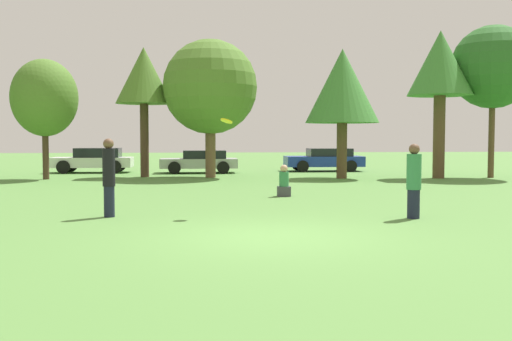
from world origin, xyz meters
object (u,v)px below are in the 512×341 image
Objects in this scene: person_thrower at (109,176)px; parked_car_blue at (325,159)px; person_catcher at (414,181)px; tree_4 at (342,87)px; parked_car_white at (94,160)px; bystander_sitting at (284,183)px; tree_5 at (440,66)px; parked_car_silver at (200,161)px; tree_2 at (144,77)px; frisbee at (226,121)px; tree_3 at (210,87)px; tree_6 at (493,67)px; tree_1 at (45,98)px.

parked_car_blue is (8.96, 17.47, -0.29)m from person_thrower.
person_catcher is 0.40× the size of parked_car_blue.
tree_4 is 13.35m from parked_car_white.
person_thrower is 1.84× the size of bystander_sitting.
parked_car_silver is at bearing 154.47° from tree_5.
tree_2 is at bearing 170.45° from tree_5.
tree_2 is 13.31m from tree_5.
frisbee is 0.05× the size of tree_3.
person_thrower is 2.97m from frisbee.
parked_car_silver is at bearing 159.38° from tree_6.
parked_car_silver is 6.78m from parked_car_blue.
parked_car_white is (-10.07, 18.34, -0.19)m from person_catcher.
person_thrower reaches higher than parked_car_blue.
person_thrower is 19.64m from tree_6.
tree_6 is (15.63, -2.08, 0.40)m from tree_2.
tree_4 is 4.43m from tree_5.
person_catcher is 0.29× the size of tree_4.
tree_2 is 0.87× the size of tree_6.
person_thrower is at bearing 0.00° from person_catcher.
tree_6 reaches higher than tree_2.
tree_1 is 8.32m from parked_car_silver.
tree_6 is (12.63, -1.47, 0.88)m from tree_3.
parked_car_blue is (6.71, 0.92, 0.03)m from parked_car_silver.
tree_1 is 1.27× the size of parked_car_white.
person_thrower is 0.46× the size of parked_car_silver.
parked_car_silver is at bearing 90.24° from person_thrower.
parked_car_silver is (-10.53, 5.03, -4.36)m from tree_5.
tree_1 is 0.76× the size of tree_6.
person_thrower reaches higher than parked_car_silver.
bystander_sitting is at bearing -62.06° from tree_2.
tree_3 is 8.39m from parked_car_blue.
tree_1 is at bearing 20.43° from parked_car_blue.
tree_4 reaches higher than person_thrower.
tree_5 is 1.57× the size of parked_car_blue.
tree_5 is at bearing -3.62° from tree_1.
tree_6 is 9.63m from parked_car_blue.
tree_2 reaches higher than parked_car_blue.
tree_2 is at bearing 172.41° from tree_6.
tree_1 is 14.58m from parked_car_blue.
person_thrower is at bearing -125.41° from tree_4.
tree_1 is 4.42m from tree_2.
tree_1 reaches higher than parked_car_silver.
tree_1 is at bearing 176.88° from tree_4.
parked_car_blue is at bearing 34.74° from tree_3.
person_thrower is 13.63m from tree_1.
person_thrower is 0.28× the size of tree_5.
tree_5 is 12.46m from parked_car_silver.
tree_4 is 1.40× the size of parked_car_white.
tree_5 is at bearing 160.42° from parked_car_white.
person_catcher is 0.27× the size of tree_3.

